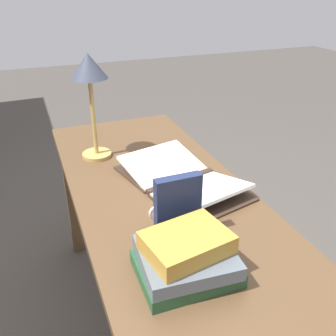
{
  "coord_description": "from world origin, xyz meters",
  "views": [
    {
      "loc": [
        -1.16,
        0.41,
        1.51
      ],
      "look_at": [
        0.0,
        -0.04,
        0.86
      ],
      "focal_mm": 40.0,
      "sensor_mm": 36.0,
      "label": 1
    }
  ],
  "objects": [
    {
      "name": "open_book",
      "position": [
        0.01,
        -0.09,
        0.8
      ],
      "size": [
        0.59,
        0.43,
        0.06
      ],
      "rotation": [
        0.0,
        0.0,
        0.24
      ],
      "color": "#38281E",
      "rests_on": "reading_desk"
    },
    {
      "name": "book_stack_tall",
      "position": [
        -0.45,
        0.09,
        0.84
      ],
      "size": [
        0.24,
        0.26,
        0.13
      ],
      "color": "#234C2D",
      "rests_on": "reading_desk"
    },
    {
      "name": "reading_desk",
      "position": [
        0.0,
        0.0,
        0.67
      ],
      "size": [
        1.56,
        0.64,
        0.78
      ],
      "color": "brown",
      "rests_on": "ground_plane"
    },
    {
      "name": "ground_plane",
      "position": [
        0.0,
        0.0,
        0.0
      ],
      "size": [
        12.0,
        12.0,
        0.0
      ],
      "primitive_type": "plane",
      "color": "#47423D"
    },
    {
      "name": "book_standing_upright",
      "position": [
        -0.3,
        0.05,
        0.88
      ],
      "size": [
        0.03,
        0.14,
        0.22
      ],
      "rotation": [
        0.0,
        0.0,
        0.01
      ],
      "color": "#1E284C",
      "rests_on": "reading_desk"
    },
    {
      "name": "reading_lamp",
      "position": [
        0.37,
        0.16,
        1.13
      ],
      "size": [
        0.15,
        0.15,
        0.45
      ],
      "color": "tan",
      "rests_on": "reading_desk"
    },
    {
      "name": "coffee_mug",
      "position": [
        -0.22,
        0.04,
        0.83
      ],
      "size": [
        0.08,
        0.11,
        0.1
      ],
      "rotation": [
        0.0,
        0.0,
        1.49
      ],
      "color": "white",
      "rests_on": "reading_desk"
    }
  ]
}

